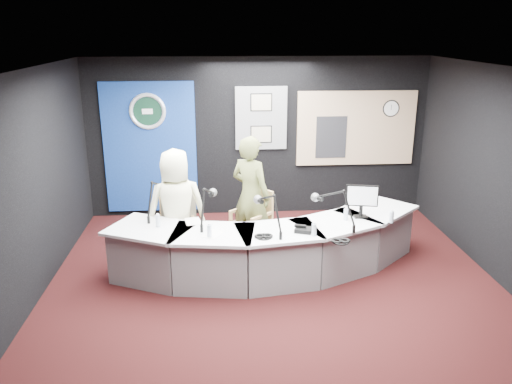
{
  "coord_description": "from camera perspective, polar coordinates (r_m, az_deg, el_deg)",
  "views": [
    {
      "loc": [
        -0.7,
        -5.92,
        3.28
      ],
      "look_at": [
        -0.2,
        0.8,
        1.1
      ],
      "focal_mm": 36.0,
      "sensor_mm": 36.0,
      "label": 1
    }
  ],
  "objects": [
    {
      "name": "booth_window_frame",
      "position": [
        9.38,
        11.06,
        6.97
      ],
      "size": [
        2.12,
        0.06,
        1.32
      ],
      "primitive_type": "cube",
      "color": "tan",
      "rests_on": "wall_back"
    },
    {
      "name": "headphones_far",
      "position": [
        6.47,
        0.86,
        -4.92
      ],
      "size": [
        0.23,
        0.23,
        0.04
      ],
      "primitive_type": "torus",
      "color": "black",
      "rests_on": "broadcast_desk"
    },
    {
      "name": "person_woman",
      "position": [
        7.58,
        -0.58,
        -0.39
      ],
      "size": [
        0.78,
        0.75,
        1.79
      ],
      "primitive_type": "imported",
      "rotation": [
        0.0,
        0.0,
        2.43
      ],
      "color": "#5F6535",
      "rests_on": "ground"
    },
    {
      "name": "agency_seal",
      "position": [
        9.03,
        -11.97,
        8.76
      ],
      "size": [
        0.63,
        0.07,
        0.63
      ],
      "primitive_type": "torus",
      "rotation": [
        1.57,
        0.0,
        0.0
      ],
      "color": "silver",
      "rests_on": "backdrop_panel"
    },
    {
      "name": "framed_photo_lower",
      "position": [
        9.07,
        0.58,
        6.42
      ],
      "size": [
        0.34,
        0.02,
        0.27
      ],
      "primitive_type": "cube",
      "color": "gray",
      "rests_on": "pinboard"
    },
    {
      "name": "armchair_right",
      "position": [
        7.71,
        -0.57,
        -3.09
      ],
      "size": [
        0.82,
        0.82,
        1.03
      ],
      "primitive_type": null,
      "rotation": [
        0.0,
        0.0,
        -0.85
      ],
      "color": "tan",
      "rests_on": "ground"
    },
    {
      "name": "person_man",
      "position": [
        7.3,
        -8.81,
        -1.78
      ],
      "size": [
        0.91,
        0.68,
        1.69
      ],
      "primitive_type": "imported",
      "rotation": [
        0.0,
        0.0,
        3.32
      ],
      "color": "#EFEEBF",
      "rests_on": "ground"
    },
    {
      "name": "framed_photo_upper",
      "position": [
        8.98,
        0.6,
        9.93
      ],
      "size": [
        0.34,
        0.02,
        0.27
      ],
      "primitive_type": "cube",
      "color": "gray",
      "rests_on": "pinboard"
    },
    {
      "name": "broadcast_desk",
      "position": [
        7.12,
        1.36,
        -6.16
      ],
      "size": [
        4.5,
        1.9,
        0.75
      ],
      "primitive_type": null,
      "color": "silver",
      "rests_on": "ground"
    },
    {
      "name": "boom_mic_b",
      "position": [
        6.84,
        -5.44,
        -1.16
      ],
      "size": [
        0.27,
        0.72,
        0.6
      ],
      "primitive_type": null,
      "color": "black",
      "rests_on": "broadcast_desk"
    },
    {
      "name": "seal_center",
      "position": [
        9.04,
        -11.97,
        8.77
      ],
      "size": [
        0.48,
        0.01,
        0.48
      ],
      "primitive_type": "cylinder",
      "rotation": [
        1.57,
        0.0,
        0.0
      ],
      "color": "black",
      "rests_on": "backdrop_panel"
    },
    {
      "name": "armchair_left",
      "position": [
        7.43,
        -8.68,
        -4.44
      ],
      "size": [
        0.59,
        0.59,
        0.96
      ],
      "primitive_type": null,
      "rotation": [
        0.0,
        0.0,
        0.1
      ],
      "color": "tan",
      "rests_on": "ground"
    },
    {
      "name": "notepad",
      "position": [
        6.59,
        -4.85,
        -4.68
      ],
      "size": [
        0.31,
        0.34,
        0.0
      ],
      "primitive_type": "cube",
      "rotation": [
        0.0,
        0.0,
        -0.48
      ],
      "color": "white",
      "rests_on": "broadcast_desk"
    },
    {
      "name": "water_bottles",
      "position": [
        6.71,
        2.38,
        -3.41
      ],
      "size": [
        3.19,
        0.58,
        0.18
      ],
      "primitive_type": null,
      "color": "silver",
      "rests_on": "broadcast_desk"
    },
    {
      "name": "equipment_rack",
      "position": [
        9.27,
        8.35,
        6.04
      ],
      "size": [
        0.55,
        0.02,
        0.75
      ],
      "primitive_type": "cube",
      "color": "black",
      "rests_on": "booth_window_frame"
    },
    {
      "name": "wall_front",
      "position": [
        3.54,
        8.03,
        -14.33
      ],
      "size": [
        6.0,
        0.02,
        2.8
      ],
      "primitive_type": "cube",
      "color": "black",
      "rests_on": "ground"
    },
    {
      "name": "wall_left",
      "position": [
        6.62,
        -24.38,
        -0.2
      ],
      "size": [
        0.02,
        6.0,
        2.8
      ],
      "primitive_type": "cube",
      "color": "black",
      "rests_on": "ground"
    },
    {
      "name": "boom_mic_a",
      "position": [
        7.24,
        -10.95,
        -0.35
      ],
      "size": [
        0.31,
        0.71,
        0.6
      ],
      "primitive_type": null,
      "color": "black",
      "rests_on": "broadcast_desk"
    },
    {
      "name": "wall_back",
      "position": [
        9.14,
        0.24,
        6.06
      ],
      "size": [
        6.0,
        0.02,
        2.8
      ],
      "primitive_type": "cube",
      "color": "black",
      "rests_on": "ground"
    },
    {
      "name": "boom_mic_d",
      "position": [
        6.79,
        8.72,
        -1.46
      ],
      "size": [
        0.55,
        0.57,
        0.6
      ],
      "primitive_type": null,
      "color": "black",
      "rests_on": "broadcast_desk"
    },
    {
      "name": "pinboard",
      "position": [
        9.05,
        0.57,
        8.2
      ],
      "size": [
        0.9,
        0.04,
        1.1
      ],
      "primitive_type": "cube",
      "color": "slate",
      "rests_on": "wall_back"
    },
    {
      "name": "paper_stack",
      "position": [
        7.04,
        -7.01,
        -3.24
      ],
      "size": [
        0.25,
        0.32,
        0.0
      ],
      "primitive_type": "cube",
      "rotation": [
        0.0,
        0.0,
        0.19
      ],
      "color": "white",
      "rests_on": "broadcast_desk"
    },
    {
      "name": "ceiling",
      "position": [
        5.98,
        2.55,
        13.32
      ],
      "size": [
        6.0,
        6.0,
        0.02
      ],
      "primitive_type": "cube",
      "color": "silver",
      "rests_on": "ground"
    },
    {
      "name": "draped_jacket",
      "position": [
        7.6,
        -8.55,
        -2.75
      ],
      "size": [
        0.51,
        0.15,
        0.7
      ],
      "primitive_type": "cube",
      "rotation": [
        0.0,
        0.0,
        0.1
      ],
      "color": "#666156",
      "rests_on": "armchair_left"
    },
    {
      "name": "computer_monitor",
      "position": [
        7.18,
        11.68,
        -0.38
      ],
      "size": [
        0.43,
        0.12,
        0.3
      ],
      "primitive_type": "cube",
      "rotation": [
        0.0,
        0.0,
        -0.21
      ],
      "color": "black",
      "rests_on": "broadcast_desk"
    },
    {
      "name": "ground",
      "position": [
        6.8,
        2.22,
        -10.92
      ],
      "size": [
        6.0,
        6.0,
        0.0
      ],
      "primitive_type": "plane",
      "color": "black",
      "rests_on": "ground"
    },
    {
      "name": "backdrop_panel",
      "position": [
        9.19,
        -11.68,
        4.8
      ],
      "size": [
        1.6,
        0.05,
        2.3
      ],
      "primitive_type": "cube",
      "color": "navy",
      "rests_on": "wall_back"
    },
    {
      "name": "wall_clock",
      "position": [
        9.47,
        14.78,
        8.97
      ],
      "size": [
        0.28,
        0.01,
        0.28
      ],
      "primitive_type": "cylinder",
      "rotation": [
        1.57,
        0.0,
        0.0
      ],
      "color": "white",
      "rests_on": "booth_window_frame"
    },
    {
      "name": "booth_glow",
      "position": [
        9.37,
        11.07,
        6.96
      ],
      "size": [
        2.0,
        0.02,
        1.2
      ],
      "primitive_type": "cube",
      "color": "#FFE2A1",
      "rests_on": "booth_window_frame"
    },
    {
      "name": "desk_phone",
      "position": [
        6.66,
        5.31,
        -4.23
      ],
      "size": [
        0.26,
        0.24,
        0.05
      ],
      "primitive_type": "cube",
      "rotation": [
        0.0,
        0.0,
        -0.34
      ],
      "color": "black",
      "rests_on": "broadcast_desk"
    },
    {
      "name": "headphones_near",
      "position": [
        6.41,
        9.4,
        -5.37
      ],
      "size": [
        0.23,
        0.23,
        0.04
      ],
      "primitive_type": "torus",
      "color": "black",
      "rests_on": "broadcast_desk"
    },
    {
      "name": "boom_mic_c",
      "position": [
        6.56,
        1.44,
        -1.94
      ],
      "size": [
        0.36,
        0.69,
        0.6
      ],
      "primitive_type": null,
      "color": "black",
      "rests_on": "broadcast_desk"
    }
  ]
}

